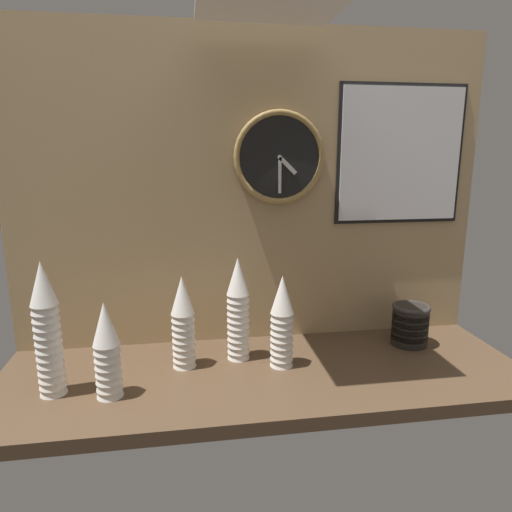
% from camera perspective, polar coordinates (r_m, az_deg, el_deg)
% --- Properties ---
extents(ground_plane, '(1.60, 0.56, 0.04)m').
position_cam_1_polar(ground_plane, '(1.46, 1.09, -14.63)').
color(ground_plane, '#4C3826').
extents(wall_tiled_back, '(1.60, 0.03, 1.05)m').
position_cam_1_polar(wall_tiled_back, '(1.56, -0.52, 8.19)').
color(wall_tiled_back, tan).
rests_on(wall_tiled_back, ground_plane).
extents(cup_stack_center, '(0.07, 0.07, 0.33)m').
position_cam_1_polar(cup_stack_center, '(1.45, -2.25, -6.62)').
color(cup_stack_center, white).
rests_on(cup_stack_center, ground_plane).
extents(cup_stack_far_left, '(0.07, 0.07, 0.38)m').
position_cam_1_polar(cup_stack_far_left, '(1.36, -24.65, -8.34)').
color(cup_stack_far_left, white).
rests_on(cup_stack_far_left, ground_plane).
extents(cup_stack_center_left, '(0.07, 0.07, 0.29)m').
position_cam_1_polar(cup_stack_center_left, '(1.42, -9.10, -8.15)').
color(cup_stack_center_left, white).
rests_on(cup_stack_center_left, ground_plane).
extents(cup_stack_center_right, '(0.07, 0.07, 0.29)m').
position_cam_1_polar(cup_stack_center_right, '(1.41, 3.26, -8.16)').
color(cup_stack_center_right, white).
rests_on(cup_stack_center_right, ground_plane).
extents(cup_stack_left, '(0.07, 0.07, 0.27)m').
position_cam_1_polar(cup_stack_left, '(1.31, -18.13, -11.11)').
color(cup_stack_left, white).
rests_on(cup_stack_left, ground_plane).
extents(bowl_stack_far_right, '(0.13, 0.13, 0.14)m').
position_cam_1_polar(bowl_stack_far_right, '(1.67, 18.71, -8.00)').
color(bowl_stack_far_right, black).
rests_on(bowl_stack_far_right, ground_plane).
extents(wall_clock, '(0.31, 0.03, 0.31)m').
position_cam_1_polar(wall_clock, '(1.54, 2.95, 12.19)').
color(wall_clock, black).
extents(menu_board, '(0.46, 0.01, 0.47)m').
position_cam_1_polar(menu_board, '(1.69, 17.63, 11.97)').
color(menu_board, black).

